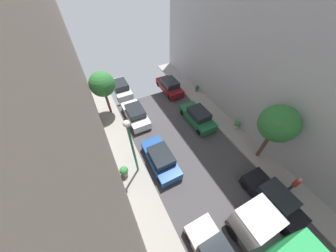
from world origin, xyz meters
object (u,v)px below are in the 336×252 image
(parked_car_left_4, at_px, (136,114))
(street_tree_1, at_px, (278,124))
(parked_car_left_3, at_px, (161,159))
(street_tree_0, at_px, (102,84))
(parked_car_right_3, at_px, (198,117))
(parked_car_right_2, at_px, (273,198))
(parked_car_right_4, at_px, (170,86))
(lamp_post, at_px, (131,142))
(parked_car_left_5, at_px, (121,88))
(potted_plant_2, at_px, (197,88))
(potted_plant_1, at_px, (124,171))
(potted_plant_0, at_px, (237,124))
(pedestrian, at_px, (295,184))

(parked_car_left_4, bearing_deg, street_tree_1, -49.64)
(parked_car_left_3, distance_m, street_tree_0, 8.85)
(parked_car_left_4, xyz_separation_m, parked_car_right_3, (5.40, -3.18, 0.00))
(parked_car_right_2, bearing_deg, street_tree_0, 117.37)
(street_tree_0, distance_m, street_tree_1, 14.85)
(parked_car_right_4, bearing_deg, lamp_post, -130.60)
(parked_car_right_2, bearing_deg, parked_car_left_5, 107.24)
(parked_car_right_2, height_order, street_tree_0, street_tree_0)
(street_tree_0, relative_size, potted_plant_2, 6.73)
(parked_car_left_4, distance_m, potted_plant_1, 6.33)
(parked_car_left_3, distance_m, parked_car_right_4, 10.30)
(parked_car_left_3, height_order, potted_plant_0, parked_car_left_3)
(street_tree_0, height_order, potted_plant_1, street_tree_0)
(parked_car_left_5, xyz_separation_m, potted_plant_2, (8.31, -3.98, -0.22))
(parked_car_left_4, distance_m, parked_car_right_3, 6.27)
(parked_car_right_2, xyz_separation_m, parked_car_right_3, (0.00, 9.02, 0.00))
(potted_plant_0, bearing_deg, potted_plant_1, 179.52)
(parked_car_right_2, bearing_deg, potted_plant_0, 66.18)
(potted_plant_0, distance_m, potted_plant_2, 6.92)
(parked_car_right_3, relative_size, potted_plant_1, 4.30)
(pedestrian, height_order, potted_plant_0, pedestrian)
(parked_car_right_4, bearing_deg, potted_plant_2, -29.48)
(parked_car_left_3, bearing_deg, parked_car_left_4, 90.00)
(parked_car_left_3, xyz_separation_m, potted_plant_0, (8.27, 0.20, -0.13))
(parked_car_left_3, xyz_separation_m, lamp_post, (-1.90, 0.25, 3.04))
(potted_plant_2, xyz_separation_m, lamp_post, (-10.21, -6.87, 3.26))
(parked_car_right_3, relative_size, potted_plant_0, 4.94)
(parked_car_right_3, bearing_deg, parked_car_right_2, -90.00)
(parked_car_left_3, distance_m, parked_car_left_5, 11.10)
(parked_car_right_2, bearing_deg, parked_car_left_3, 130.59)
(street_tree_0, height_order, potted_plant_0, street_tree_0)
(street_tree_0, distance_m, potted_plant_0, 13.36)
(parked_car_right_3, xyz_separation_m, street_tree_0, (-7.47, 5.40, 2.84))
(parked_car_left_4, bearing_deg, potted_plant_2, 8.32)
(potted_plant_2, bearing_deg, parked_car_right_3, -123.54)
(parked_car_right_3, bearing_deg, lamp_post, -161.28)
(parked_car_left_4, bearing_deg, parked_car_left_3, -90.00)
(parked_car_left_3, relative_size, parked_car_left_4, 1.00)
(street_tree_1, bearing_deg, parked_car_right_2, -125.10)
(parked_car_right_4, bearing_deg, pedestrian, -82.87)
(parked_car_right_4, xyz_separation_m, potted_plant_2, (2.91, -1.65, -0.22))
(parked_car_right_2, distance_m, street_tree_0, 16.49)
(parked_car_left_3, bearing_deg, pedestrian, -41.03)
(parked_car_right_4, height_order, street_tree_0, street_tree_0)
(parked_car_left_3, height_order, parked_car_left_5, same)
(potted_plant_1, xyz_separation_m, potted_plant_2, (11.26, 6.82, -0.20))
(potted_plant_2, height_order, lamp_post, lamp_post)
(potted_plant_2, bearing_deg, parked_car_right_2, -102.25)
(parked_car_right_2, xyz_separation_m, potted_plant_0, (2.87, 6.51, -0.13))
(potted_plant_1, relative_size, potted_plant_2, 1.42)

